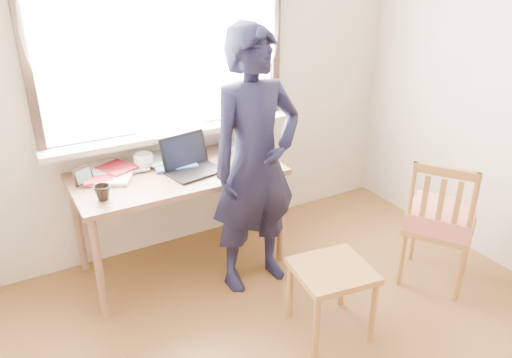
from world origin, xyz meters
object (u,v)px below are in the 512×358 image
side_chair (440,219)px  mug_white (143,161)px  desk (178,182)px  mug_dark (103,193)px  work_chair (332,278)px  laptop (190,163)px  person (255,164)px

side_chair → mug_white: bearing=143.3°
desk → mug_dark: (-0.54, -0.18, 0.12)m
side_chair → work_chair: bearing=-177.3°
laptop → work_chair: size_ratio=0.82×
work_chair → laptop: bearing=112.1°
mug_white → work_chair: (0.69, -1.25, -0.43)m
desk → mug_white: 0.28m
laptop → side_chair: bearing=-36.6°
person → work_chair: bearing=-81.9°
person → desk: bearing=130.4°
desk → mug_white: size_ratio=10.43×
mug_dark → person: size_ratio=0.06×
mug_dark → laptop: bearing=13.0°
mug_white → laptop: bearing=-37.2°
side_chair → desk: bearing=144.3°
mug_white → mug_dark: (-0.37, -0.35, -0.01)m
mug_white → side_chair: side_chair is taller
desk → mug_white: mug_white is taller
desk → mug_white: bearing=136.2°
work_chair → person: 0.86m
desk → person: size_ratio=0.80×
mug_dark → mug_white: bearing=43.4°
desk → person: bearing=-46.6°
mug_white → mug_dark: 0.50m
work_chair → person: person is taller
mug_dark → work_chair: bearing=-40.6°
person → mug_white: bearing=131.3°
mug_dark → person: (0.93, -0.23, 0.08)m
laptop → mug_dark: bearing=-167.0°
work_chair → person: size_ratio=0.28×
desk → person: 0.59m
desk → laptop: (0.09, -0.03, 0.13)m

